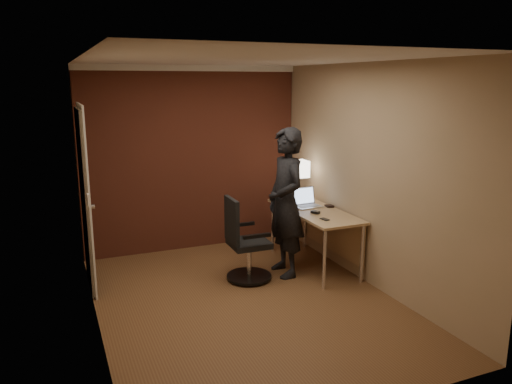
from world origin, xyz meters
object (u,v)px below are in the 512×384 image
Objects in this scene: desk_lamp at (299,169)px; office_chair at (244,245)px; mouse at (315,212)px; laptop at (306,201)px; wallet at (329,206)px; person at (286,203)px; desk at (319,219)px; phone at (325,219)px.

desk_lamp is 0.55× the size of office_chair.
laptop is at bearing 55.51° from mouse.
person reaches higher than wallet.
person is at bearing -144.27° from laptop.
phone is (-0.18, -0.44, 0.13)m from desk.
phone is at bearing -121.84° from mouse.
desk is at bearing -160.87° from wallet.
desk_lamp is 1.43m from office_chair.
desk_lamp is at bearing 142.97° from person.
laptop is at bearing 17.98° from office_chair.
mouse reaches higher than desk.
wallet is 1.28m from office_chair.
phone is 1.05× the size of wallet.
person is at bearing 127.49° from phone.
desk_lamp is 1.52× the size of laptop.
wallet reaches higher than phone.
person is at bearing -0.12° from office_chair.
desk is 0.30m from laptop.
mouse is at bearing -3.21° from office_chair.
mouse is 0.87× the size of phone.
laptop reaches higher than phone.
wallet is at bearing -30.26° from laptop.
laptop is 3.51× the size of mouse.
mouse is at bearing 83.43° from person.
mouse is (-0.14, -0.71, -0.40)m from desk_lamp.
laptop is 0.55m from person.
laptop is 0.38m from mouse.
desk_lamp reaches higher than phone.
person reaches higher than desk_lamp.
desk is at bearing 102.24° from person.
desk is at bearing -88.90° from desk_lamp.
laptop is 0.31m from wallet.
laptop is 3.05× the size of phone.
person reaches higher than office_chair.
desk_lamp is at bearing 110.89° from wallet.
laptop is (-0.08, 0.21, 0.19)m from desk.
office_chair is at bearing -89.12° from person.
laptop is 0.20× the size of person.
person reaches higher than mouse.
desk_lamp is 0.30× the size of person.
person is (-0.34, 0.33, 0.15)m from phone.
person is (-0.38, 0.05, 0.14)m from mouse.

